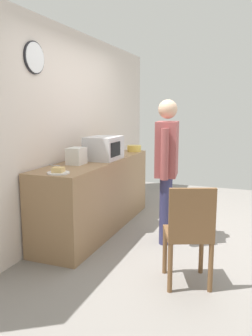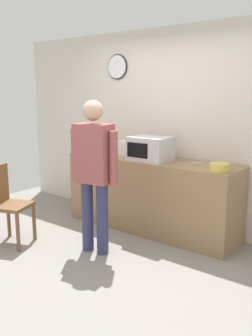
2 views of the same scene
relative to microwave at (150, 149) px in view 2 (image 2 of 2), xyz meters
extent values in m
plane|color=gray|center=(0.01, -1.13, -1.09)|extent=(6.00, 6.00, 0.00)
cube|color=silver|center=(0.01, 0.47, 0.21)|extent=(5.40, 0.10, 2.60)
cylinder|color=white|center=(-0.85, 0.41, 1.04)|extent=(0.32, 0.03, 0.32)
cylinder|color=black|center=(-0.85, 0.41, 1.04)|extent=(0.34, 0.02, 0.34)
cube|color=#93704C|center=(-0.05, 0.09, -0.62)|extent=(2.33, 0.62, 0.94)
cube|color=silver|center=(0.00, 0.00, 0.00)|extent=(0.50, 0.38, 0.30)
cube|color=black|center=(-0.06, -0.19, 0.00)|extent=(0.30, 0.01, 0.18)
cylinder|color=white|center=(-1.05, 0.03, -0.14)|extent=(0.23, 0.23, 0.01)
cube|color=#DDB670|center=(-1.05, 0.03, -0.11)|extent=(0.13, 0.13, 0.05)
cylinder|color=gold|center=(0.96, -0.08, -0.10)|extent=(0.22, 0.22, 0.09)
cube|color=silver|center=(-0.46, 0.15, -0.05)|extent=(0.22, 0.18, 0.20)
cube|color=silver|center=(0.52, 0.23, -0.15)|extent=(0.16, 0.10, 0.01)
cube|color=silver|center=(-0.65, 0.34, -0.15)|extent=(0.06, 0.17, 0.01)
cylinder|color=navy|center=(-0.04, -0.86, -0.68)|extent=(0.13, 0.13, 0.81)
cylinder|color=navy|center=(-0.24, -0.89, -0.68)|extent=(0.13, 0.13, 0.81)
cube|color=#9E4C4C|center=(-0.14, -0.88, 0.04)|extent=(0.43, 0.29, 0.64)
cylinder|color=#9E4C4C|center=(0.11, -0.84, 0.01)|extent=(0.09, 0.09, 0.57)
cylinder|color=#9E4C4C|center=(-0.39, -0.91, 0.01)|extent=(0.09, 0.09, 0.57)
sphere|color=#D1A889|center=(-0.14, -0.88, 0.50)|extent=(0.22, 0.22, 0.22)
cylinder|color=brown|center=(-0.83, -1.41, -0.86)|extent=(0.04, 0.04, 0.45)
cylinder|color=brown|center=(-0.96, -1.08, -0.86)|extent=(0.04, 0.04, 0.45)
cylinder|color=brown|center=(-1.29, -1.21, -0.86)|extent=(0.04, 0.04, 0.45)
cube|color=brown|center=(-1.06, -1.31, -0.62)|extent=(0.52, 0.52, 0.04)
camera|label=1|loc=(-4.05, -1.85, 0.51)|focal=36.75mm
camera|label=2|loc=(2.55, -3.76, 0.69)|focal=39.45mm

